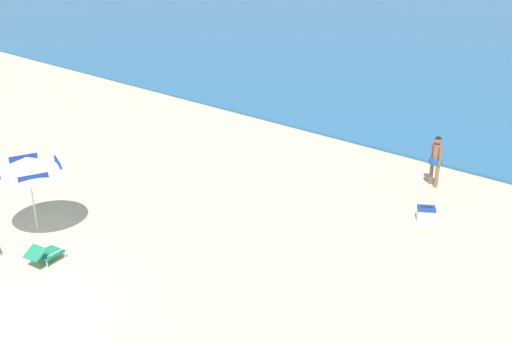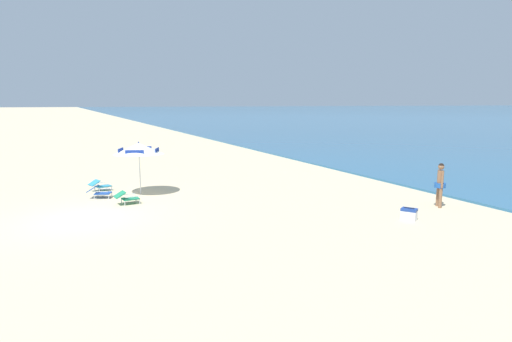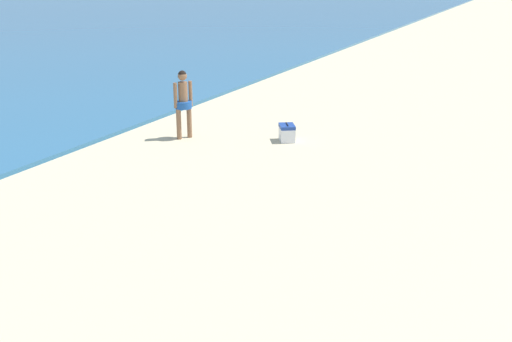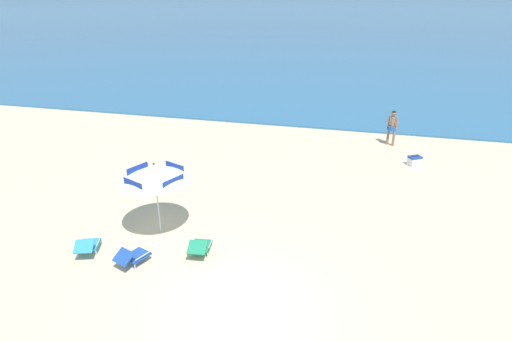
# 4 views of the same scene
# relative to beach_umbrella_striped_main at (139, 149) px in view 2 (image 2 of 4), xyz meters

# --- Properties ---
(ground_plane) EXTENTS (800.00, 800.00, 0.00)m
(ground_plane) POSITION_rel_beach_umbrella_striped_main_xyz_m (3.20, -2.40, -1.96)
(ground_plane) COLOR beige
(beach_umbrella_striped_main) EXTENTS (2.66, 2.66, 2.26)m
(beach_umbrella_striped_main) POSITION_rel_beach_umbrella_striped_main_xyz_m (0.00, 0.00, 0.00)
(beach_umbrella_striped_main) COLOR silver
(beach_umbrella_striped_main) RESTS_ON ground
(lounge_chair_under_umbrella) EXTENTS (0.80, 1.01, 0.52)m
(lounge_chair_under_umbrella) POSITION_rel_beach_umbrella_striped_main_xyz_m (-1.42, -1.52, -1.68)
(lounge_chair_under_umbrella) COLOR teal
(lounge_chair_under_umbrella) RESTS_ON ground
(lounge_chair_beside_umbrella) EXTENTS (0.81, 1.02, 0.53)m
(lounge_chair_beside_umbrella) POSITION_rel_beach_umbrella_striped_main_xyz_m (0.02, -1.66, -1.69)
(lounge_chair_beside_umbrella) COLOR #1E4799
(lounge_chair_beside_umbrella) RESTS_ON ground
(lounge_chair_facing_sea) EXTENTS (0.65, 0.95, 0.52)m
(lounge_chair_facing_sea) POSITION_rel_beach_umbrella_striped_main_xyz_m (1.58, -0.80, -1.68)
(lounge_chair_facing_sea) COLOR #1E7F56
(lounge_chair_facing_sea) RESTS_ON ground
(person_standing_near_shore) EXTENTS (0.44, 0.41, 1.66)m
(person_standing_near_shore) POSITION_rel_beach_umbrella_striped_main_xyz_m (6.99, 9.75, -1.00)
(person_standing_near_shore) COLOR #8C6042
(person_standing_near_shore) RESTS_ON ground
(cooler_box) EXTENTS (0.60, 0.56, 0.43)m
(cooler_box) POSITION_rel_beach_umbrella_striped_main_xyz_m (7.86, 7.40, -1.75)
(cooler_box) COLOR white
(cooler_box) RESTS_ON ground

